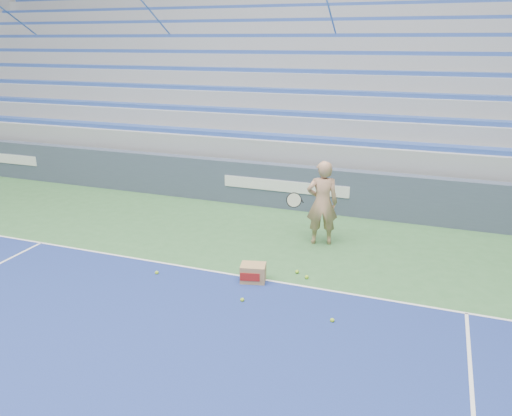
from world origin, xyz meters
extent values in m
cube|color=white|center=(0.00, 11.88, 0.01)|extent=(10.97, 0.05, 0.00)
cube|color=#3D485C|center=(0.00, 15.88, 0.55)|extent=(30.00, 0.30, 1.10)
cube|color=white|center=(-9.00, 15.72, 0.60)|extent=(2.60, 0.02, 0.28)
cube|color=white|center=(0.00, 15.72, 0.60)|extent=(3.20, 0.02, 0.28)
cube|color=#93969B|center=(0.00, 20.43, 0.55)|extent=(30.00, 8.50, 1.10)
cube|color=#93969B|center=(0.00, 20.43, 1.35)|extent=(30.00, 8.50, 0.50)
cube|color=#2D4CA3|center=(0.00, 16.56, 1.66)|extent=(29.60, 0.42, 0.11)
cube|color=#93969B|center=(0.00, 20.86, 1.85)|extent=(30.00, 7.65, 0.50)
cube|color=#2D4CA3|center=(0.00, 17.41, 2.16)|extent=(29.60, 0.42, 0.11)
cube|color=#93969B|center=(0.00, 21.28, 2.35)|extent=(30.00, 6.80, 0.50)
cube|color=#2D4CA3|center=(0.00, 18.26, 2.66)|extent=(29.60, 0.42, 0.11)
cube|color=#93969B|center=(0.00, 21.71, 2.85)|extent=(30.00, 5.95, 0.50)
cube|color=#2D4CA3|center=(0.00, 19.11, 3.16)|extent=(29.60, 0.42, 0.11)
cube|color=#93969B|center=(0.00, 22.13, 3.35)|extent=(30.00, 5.10, 0.50)
cube|color=#2D4CA3|center=(0.00, 19.96, 3.66)|extent=(29.60, 0.42, 0.11)
cube|color=#93969B|center=(0.00, 22.56, 3.85)|extent=(30.00, 4.25, 0.50)
cube|color=#2D4CA3|center=(0.00, 20.81, 4.15)|extent=(29.60, 0.42, 0.11)
cube|color=#93969B|center=(0.00, 22.98, 4.35)|extent=(30.00, 3.40, 0.50)
cube|color=#2D4CA3|center=(0.00, 21.66, 4.65)|extent=(29.60, 0.42, 0.11)
cube|color=#93969B|center=(0.00, 23.41, 4.85)|extent=(30.00, 2.55, 0.50)
cube|color=#2D4CA3|center=(0.00, 22.51, 5.15)|extent=(29.60, 0.42, 0.11)
cube|color=#93969B|center=(0.00, 23.84, 5.35)|extent=(30.00, 1.70, 0.50)
cube|color=#93969B|center=(0.00, 24.98, 3.65)|extent=(31.00, 0.40, 7.30)
cylinder|color=#3368B5|center=(-12.00, 20.43, 4.60)|extent=(0.05, 8.53, 5.04)
cylinder|color=#3368B5|center=(-6.00, 20.43, 4.60)|extent=(0.05, 8.53, 5.04)
cylinder|color=#3368B5|center=(0.00, 20.43, 4.60)|extent=(0.05, 8.53, 5.04)
imported|color=tan|center=(1.35, 13.90, 0.88)|extent=(0.74, 0.60, 1.76)
cylinder|color=black|center=(1.00, 13.65, 0.95)|extent=(0.12, 0.27, 0.08)
cylinder|color=beige|center=(0.90, 13.37, 1.05)|extent=(0.29, 0.16, 0.28)
torus|color=black|center=(0.90, 13.37, 1.05)|extent=(0.31, 0.18, 0.30)
cube|color=#AB8452|center=(0.63, 11.78, 0.16)|extent=(0.49, 0.41, 0.32)
cube|color=#B21E19|center=(0.63, 11.62, 0.16)|extent=(0.34, 0.09, 0.14)
sphere|color=#A2D32B|center=(2.21, 10.93, 0.03)|extent=(0.07, 0.07, 0.07)
sphere|color=#A2D32B|center=(1.27, 12.35, 0.03)|extent=(0.07, 0.07, 0.07)
sphere|color=#A2D32B|center=(1.49, 12.20, 0.03)|extent=(0.07, 0.07, 0.07)
sphere|color=#A2D32B|center=(0.72, 11.05, 0.03)|extent=(0.07, 0.07, 0.07)
sphere|color=#A2D32B|center=(-1.10, 11.44, 0.03)|extent=(0.07, 0.07, 0.07)
camera|label=1|loc=(3.38, 4.40, 4.02)|focal=35.00mm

